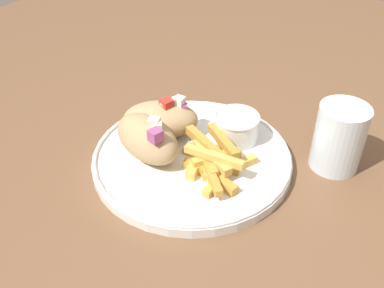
# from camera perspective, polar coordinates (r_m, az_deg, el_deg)

# --- Properties ---
(table) EXTENTS (1.52, 1.52, 0.72)m
(table) POSITION_cam_1_polar(r_m,az_deg,el_deg) (0.71, 3.80, -4.00)
(table) COLOR brown
(table) RESTS_ON ground_plane
(plate) EXTENTS (0.28, 0.28, 0.02)m
(plate) POSITION_cam_1_polar(r_m,az_deg,el_deg) (0.64, 0.00, -1.74)
(plate) COLOR white
(plate) RESTS_ON table
(pita_sandwich_near) EXTENTS (0.13, 0.09, 0.07)m
(pita_sandwich_near) POSITION_cam_1_polar(r_m,az_deg,el_deg) (0.62, -5.68, 0.75)
(pita_sandwich_near) COLOR tan
(pita_sandwich_near) RESTS_ON plate
(pita_sandwich_far) EXTENTS (0.13, 0.11, 0.06)m
(pita_sandwich_far) POSITION_cam_1_polar(r_m,az_deg,el_deg) (0.66, -3.95, 3.20)
(pita_sandwich_far) COLOR tan
(pita_sandwich_far) RESTS_ON plate
(fries_pile) EXTENTS (0.12, 0.11, 0.03)m
(fries_pile) POSITION_cam_1_polar(r_m,az_deg,el_deg) (0.60, 2.62, -2.24)
(fries_pile) COLOR gold
(fries_pile) RESTS_ON plate
(sauce_ramekin) EXTENTS (0.07, 0.07, 0.04)m
(sauce_ramekin) POSITION_cam_1_polar(r_m,az_deg,el_deg) (0.65, 5.66, 2.29)
(sauce_ramekin) COLOR white
(sauce_ramekin) RESTS_ON plate
(water_glass) EXTENTS (0.07, 0.07, 0.10)m
(water_glass) POSITION_cam_1_polar(r_m,az_deg,el_deg) (0.65, 18.10, 0.47)
(water_glass) COLOR silver
(water_glass) RESTS_ON table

